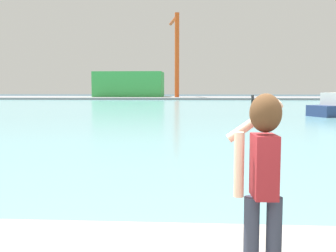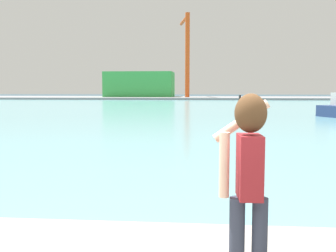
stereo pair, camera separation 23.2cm
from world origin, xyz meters
TOP-DOWN VIEW (x-y plane):
  - ground_plane at (0.00, 50.00)m, footprint 220.00×220.00m
  - harbor_water at (0.00, 52.00)m, footprint 140.00×100.00m
  - far_shore_dock at (0.00, 92.00)m, footprint 140.00×20.00m
  - person_photographer at (0.62, 0.32)m, footprint 0.53×0.55m
  - warehouse_left at (-15.65, 93.91)m, footprint 16.03×9.26m
  - port_crane at (-4.26, 90.19)m, footprint 2.92×11.49m

SIDE VIEW (x-z plane):
  - ground_plane at x=0.00m, z-range 0.00..0.00m
  - harbor_water at x=0.00m, z-range 0.00..0.02m
  - far_shore_dock at x=0.00m, z-range 0.00..0.45m
  - person_photographer at x=0.62m, z-range 0.87..2.61m
  - warehouse_left at x=-15.65m, z-range 0.45..6.33m
  - port_crane at x=-4.26m, z-range 2.38..21.10m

